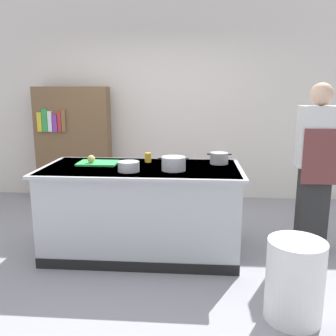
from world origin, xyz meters
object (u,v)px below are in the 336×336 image
object	(u,v)px
stock_pot	(174,164)
mixing_bowl	(129,166)
person_chef	(316,165)
juice_cup	(148,158)
bookshelf	(74,144)
trash_bin	(295,280)
onion	(91,159)
sauce_pan	(219,158)

from	to	relation	value
stock_pot	mixing_bowl	distance (m)	0.42
mixing_bowl	person_chef	xyz separation A→B (m)	(1.82, 0.35, -0.03)
juice_cup	bookshelf	xyz separation A→B (m)	(-1.34, 1.55, -0.10)
mixing_bowl	bookshelf	bearing A→B (deg)	121.13
stock_pot	juice_cup	distance (m)	0.48
trash_bin	stock_pot	bearing A→B (deg)	135.60
trash_bin	bookshelf	distance (m)	3.87
onion	stock_pot	bearing A→B (deg)	-13.12
onion	bookshelf	distance (m)	1.90
person_chef	sauce_pan	bearing A→B (deg)	92.78
sauce_pan	trash_bin	world-z (taller)	sauce_pan
juice_cup	mixing_bowl	bearing A→B (deg)	-105.12
sauce_pan	stock_pot	bearing A→B (deg)	-142.31
onion	sauce_pan	bearing A→B (deg)	6.51
sauce_pan	person_chef	world-z (taller)	person_chef
stock_pot	mixing_bowl	size ratio (longest dim) A/B	1.46
sauce_pan	mixing_bowl	distance (m)	0.97
juice_cup	bookshelf	size ratio (longest dim) A/B	0.06
stock_pot	juice_cup	size ratio (longest dim) A/B	2.95
bookshelf	juice_cup	bearing A→B (deg)	-49.29
juice_cup	person_chef	bearing A→B (deg)	-3.40
person_chef	trash_bin	bearing A→B (deg)	165.56
person_chef	mixing_bowl	bearing A→B (deg)	108.15
onion	sauce_pan	distance (m)	1.32
juice_cup	trash_bin	world-z (taller)	juice_cup
stock_pot	sauce_pan	distance (m)	0.57
stock_pot	trash_bin	size ratio (longest dim) A/B	0.49
trash_bin	person_chef	size ratio (longest dim) A/B	0.35
onion	juice_cup	world-z (taller)	same
trash_bin	person_chef	bearing A→B (deg)	68.43
sauce_pan	bookshelf	world-z (taller)	bookshelf
sauce_pan	person_chef	xyz separation A→B (m)	(0.95, -0.07, -0.05)
stock_pot	trash_bin	xyz separation A→B (m)	(0.93, -0.92, -0.66)
onion	juice_cup	xyz separation A→B (m)	(0.56, 0.18, -0.01)
sauce_pan	juice_cup	distance (m)	0.75
onion	trash_bin	distance (m)	2.21
sauce_pan	person_chef	bearing A→B (deg)	-4.35
trash_bin	person_chef	world-z (taller)	person_chef
stock_pot	sauce_pan	world-z (taller)	stock_pot
stock_pot	sauce_pan	bearing A→B (deg)	37.69
sauce_pan	mixing_bowl	world-z (taller)	sauce_pan
stock_pot	sauce_pan	size ratio (longest dim) A/B	1.17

